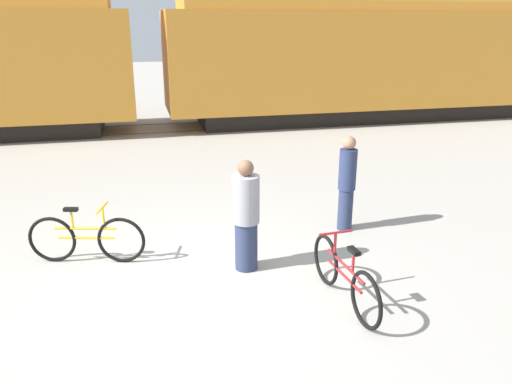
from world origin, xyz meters
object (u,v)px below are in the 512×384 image
(freight_train, at_px, (148,44))
(person_in_navy, at_px, (347,183))
(bicycle_yellow, at_px, (87,239))
(person_in_grey, at_px, (246,217))
(bicycle_maroon, at_px, (344,277))

(freight_train, distance_m, person_in_navy, 9.94)
(bicycle_yellow, bearing_deg, person_in_grey, -18.27)
(bicycle_yellow, xyz_separation_m, person_in_grey, (2.22, -0.73, 0.42))
(person_in_navy, bearing_deg, bicycle_maroon, 166.91)
(freight_train, distance_m, bicycle_maroon, 11.93)
(freight_train, xyz_separation_m, person_in_grey, (0.88, -10.35, -1.89))
(bicycle_yellow, height_order, person_in_navy, person_in_navy)
(bicycle_maroon, bearing_deg, bicycle_yellow, 148.96)
(bicycle_yellow, relative_size, bicycle_maroon, 0.95)
(bicycle_yellow, distance_m, person_in_grey, 2.38)
(bicycle_maroon, distance_m, person_in_navy, 2.44)
(freight_train, relative_size, person_in_navy, 17.52)
(freight_train, xyz_separation_m, bicycle_yellow, (-1.34, -9.62, -2.31))
(freight_train, distance_m, bicycle_yellow, 9.98)
(freight_train, height_order, bicycle_maroon, freight_train)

